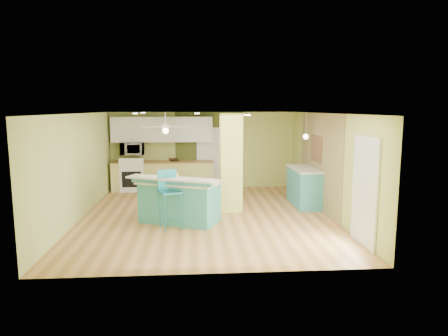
{
  "coord_description": "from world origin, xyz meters",
  "views": [
    {
      "loc": [
        -0.26,
        -9.56,
        2.62
      ],
      "look_at": [
        0.47,
        0.4,
        1.12
      ],
      "focal_mm": 32.0,
      "sensor_mm": 36.0,
      "label": 1
    }
  ],
  "objects_px": {
    "peninsula": "(179,200)",
    "canister": "(176,177)",
    "bar_stool": "(169,190)",
    "fruit_bowl": "(174,160)",
    "side_counter": "(304,186)"
  },
  "relations": [
    {
      "from": "peninsula",
      "to": "canister",
      "type": "bearing_deg",
      "value": -167.88
    },
    {
      "from": "peninsula",
      "to": "bar_stool",
      "type": "height_order",
      "value": "bar_stool"
    },
    {
      "from": "peninsula",
      "to": "fruit_bowl",
      "type": "xyz_separation_m",
      "value": [
        -0.31,
        3.7,
        0.47
      ]
    },
    {
      "from": "side_counter",
      "to": "bar_stool",
      "type": "bearing_deg",
      "value": -152.23
    },
    {
      "from": "peninsula",
      "to": "side_counter",
      "type": "bearing_deg",
      "value": 46.79
    },
    {
      "from": "fruit_bowl",
      "to": "canister",
      "type": "xyz_separation_m",
      "value": [
        0.24,
        -3.68,
        0.07
      ]
    },
    {
      "from": "bar_stool",
      "to": "fruit_bowl",
      "type": "height_order",
      "value": "bar_stool"
    },
    {
      "from": "side_counter",
      "to": "fruit_bowl",
      "type": "xyz_separation_m",
      "value": [
        -3.65,
        2.29,
        0.47
      ]
    },
    {
      "from": "peninsula",
      "to": "fruit_bowl",
      "type": "bearing_deg",
      "value": 118.7
    },
    {
      "from": "peninsula",
      "to": "canister",
      "type": "height_order",
      "value": "canister"
    },
    {
      "from": "peninsula",
      "to": "side_counter",
      "type": "relative_size",
      "value": 1.4
    },
    {
      "from": "bar_stool",
      "to": "side_counter",
      "type": "relative_size",
      "value": 0.81
    },
    {
      "from": "bar_stool",
      "to": "side_counter",
      "type": "distance_m",
      "value": 4.02
    },
    {
      "from": "bar_stool",
      "to": "fruit_bowl",
      "type": "bearing_deg",
      "value": 69.42
    },
    {
      "from": "side_counter",
      "to": "canister",
      "type": "relative_size",
      "value": 8.17
    }
  ]
}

